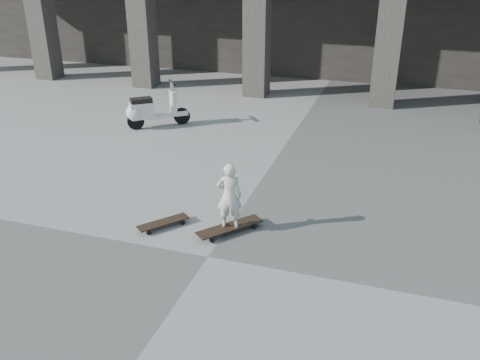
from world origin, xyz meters
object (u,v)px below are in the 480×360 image
(longboard, at_px, (230,227))
(skateboard_spare, at_px, (163,223))
(child, at_px, (229,196))
(scooter, at_px, (147,111))

(longboard, bearing_deg, skateboard_spare, 138.95)
(longboard, distance_m, child, 0.53)
(skateboard_spare, xyz_separation_m, child, (1.02, 0.17, 0.54))
(longboard, bearing_deg, child, -133.26)
(longboard, distance_m, skateboard_spare, 1.03)
(skateboard_spare, height_order, child, child)
(skateboard_spare, xyz_separation_m, scooter, (-2.44, 4.25, 0.35))
(child, distance_m, scooter, 5.35)
(longboard, xyz_separation_m, skateboard_spare, (-1.02, -0.17, -0.01))
(longboard, height_order, child, child)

